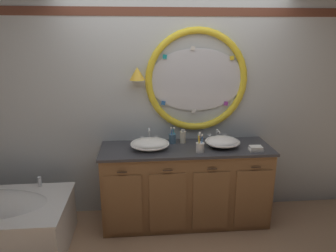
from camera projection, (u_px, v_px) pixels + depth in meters
The scene contains 11 objects.
ground_plane at pixel (179, 233), 3.44m from camera, with size 14.00×14.00×0.00m, color tan.
back_wall_assembly at pixel (176, 103), 3.63m from camera, with size 6.40×0.26×2.60m.
vanity_counter at pixel (185, 184), 3.57m from camera, with size 1.87×0.62×0.90m.
sink_basin_left at pixel (150, 144), 3.37m from camera, with size 0.42×0.42×0.12m.
sink_basin_right at pixel (222, 142), 3.44m from camera, with size 0.38×0.38×0.12m.
faucet_set_left at pixel (149, 137), 3.60m from camera, with size 0.22×0.13×0.17m.
faucet_set_right at pixel (217, 136), 3.66m from camera, with size 0.24×0.14×0.13m.
toothbrush_holder_left at pixel (172, 138), 3.57m from camera, with size 0.09×0.09×0.19m.
toothbrush_holder_right at pixel (200, 147), 3.29m from camera, with size 0.09×0.09×0.22m.
soap_dispenser at pixel (183, 137), 3.57m from camera, with size 0.07×0.07×0.16m.
folded_hand_towel at pixel (256, 149), 3.34m from camera, with size 0.14×0.10×0.05m.
Camera 1 is at (-0.39, -2.96, 2.08)m, focal length 33.68 mm.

